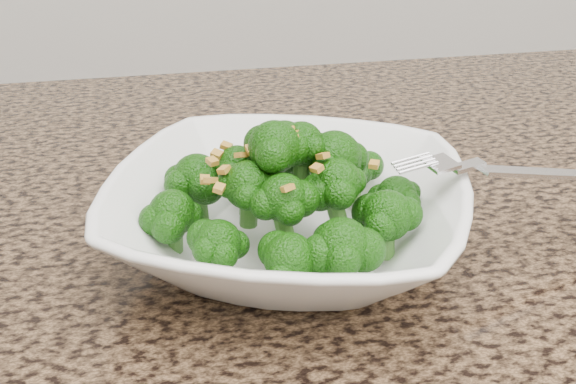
{
  "coord_description": "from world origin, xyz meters",
  "views": [
    {
      "loc": [
        -0.22,
        -0.09,
        1.18
      ],
      "look_at": [
        -0.13,
        0.36,
        0.95
      ],
      "focal_mm": 45.0,
      "sensor_mm": 36.0,
      "label": 1
    }
  ],
  "objects": [
    {
      "name": "bowl",
      "position": [
        -0.13,
        0.36,
        0.93
      ],
      "size": [
        0.33,
        0.33,
        0.06
      ],
      "primitive_type": "imported",
      "rotation": [
        0.0,
        0.0,
        -0.38
      ],
      "color": "white",
      "rests_on": "granite_counter"
    },
    {
      "name": "garlic_topping",
      "position": [
        -0.13,
        0.36,
        1.03
      ],
      "size": [
        0.13,
        0.13,
        0.01
      ],
      "primitive_type": null,
      "color": "gold",
      "rests_on": "broccoli_pile"
    },
    {
      "name": "granite_counter",
      "position": [
        0.0,
        0.3,
        0.89
      ],
      "size": [
        1.64,
        1.04,
        0.03
      ],
      "primitive_type": "cube",
      "color": "brown",
      "rests_on": "cabinet"
    },
    {
      "name": "fork",
      "position": [
        -0.0,
        0.33,
        0.97
      ],
      "size": [
        0.19,
        0.06,
        0.01
      ],
      "primitive_type": null,
      "rotation": [
        0.0,
        0.0,
        0.17
      ],
      "color": "silver",
      "rests_on": "bowl"
    },
    {
      "name": "broccoli_pile",
      "position": [
        -0.13,
        0.36,
        1.0
      ],
      "size": [
        0.22,
        0.22,
        0.07
      ],
      "primitive_type": null,
      "color": "#165309",
      "rests_on": "bowl"
    }
  ]
}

